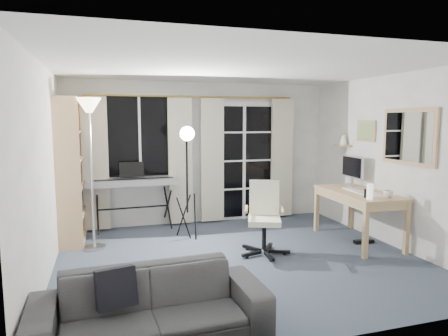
# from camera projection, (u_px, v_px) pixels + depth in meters

# --- Properties ---
(floor) EXTENTS (4.50, 4.00, 0.02)m
(floor) POSITION_uv_depth(u_px,v_px,m) (240.00, 260.00, 5.11)
(floor) COLOR #363E4F
(floor) RESTS_ON ground
(window) EXTENTS (1.20, 0.08, 1.40)m
(window) POSITION_uv_depth(u_px,v_px,m) (140.00, 136.00, 6.50)
(window) COLOR white
(window) RESTS_ON floor
(french_door) EXTENTS (1.32, 0.09, 2.11)m
(french_door) POSITION_uv_depth(u_px,v_px,m) (243.00, 162.00, 7.07)
(french_door) COLOR white
(french_door) RESTS_ON floor
(curtains) EXTENTS (3.60, 0.07, 2.13)m
(curtains) POSITION_uv_depth(u_px,v_px,m) (196.00, 160.00, 6.72)
(curtains) COLOR gold
(curtains) RESTS_ON floor
(bookshelf) EXTENTS (0.34, 0.97, 2.08)m
(bookshelf) POSITION_uv_depth(u_px,v_px,m) (68.00, 175.00, 5.72)
(bookshelf) COLOR tan
(bookshelf) RESTS_ON floor
(torchiere_lamp) EXTENTS (0.42, 0.42, 2.06)m
(torchiere_lamp) POSITION_uv_depth(u_px,v_px,m) (90.00, 128.00, 5.33)
(torchiere_lamp) COLOR #B2B2B7
(torchiere_lamp) RESTS_ON floor
(keyboard_piano) EXTENTS (1.43, 0.71, 1.03)m
(keyboard_piano) POSITION_uv_depth(u_px,v_px,m) (133.00, 183.00, 6.28)
(keyboard_piano) COLOR black
(keyboard_piano) RESTS_ON floor
(studio_light) EXTENTS (0.34, 0.34, 1.72)m
(studio_light) POSITION_uv_depth(u_px,v_px,m) (187.00, 147.00, 5.82)
(studio_light) COLOR black
(studio_light) RESTS_ON floor
(office_chair) EXTENTS (0.67, 0.68, 0.97)m
(office_chair) POSITION_uv_depth(u_px,v_px,m) (264.00, 210.00, 5.33)
(office_chair) COLOR black
(office_chair) RESTS_ON floor
(desk) EXTENTS (0.75, 1.42, 0.75)m
(desk) POSITION_uv_depth(u_px,v_px,m) (358.00, 198.00, 5.76)
(desk) COLOR tan
(desk) RESTS_ON floor
(monitor) EXTENTS (0.18, 0.54, 0.47)m
(monitor) POSITION_uv_depth(u_px,v_px,m) (352.00, 168.00, 6.20)
(monitor) COLOR silver
(monitor) RESTS_ON desk
(desk_clutter) EXTENTS (0.46, 0.84, 0.95)m
(desk_clutter) POSITION_uv_depth(u_px,v_px,m) (364.00, 206.00, 5.53)
(desk_clutter) COLOR white
(desk_clutter) RESTS_ON desk
(mug) EXTENTS (0.13, 0.10, 0.12)m
(mug) POSITION_uv_depth(u_px,v_px,m) (388.00, 193.00, 5.29)
(mug) COLOR silver
(mug) RESTS_ON desk
(wall_mirror) EXTENTS (0.04, 0.94, 0.74)m
(wall_mirror) POSITION_uv_depth(u_px,v_px,m) (409.00, 137.00, 5.23)
(wall_mirror) COLOR tan
(wall_mirror) RESTS_ON floor
(framed_print) EXTENTS (0.03, 0.42, 0.32)m
(framed_print) POSITION_uv_depth(u_px,v_px,m) (366.00, 131.00, 6.08)
(framed_print) COLOR tan
(framed_print) RESTS_ON floor
(wall_shelf) EXTENTS (0.16, 0.30, 0.18)m
(wall_shelf) POSITION_uv_depth(u_px,v_px,m) (343.00, 142.00, 6.56)
(wall_shelf) COLOR tan
(wall_shelf) RESTS_ON floor
(sofa) EXTENTS (1.90, 0.61, 0.73)m
(sofa) POSITION_uv_depth(u_px,v_px,m) (151.00, 295.00, 3.22)
(sofa) COLOR #2D2D2F
(sofa) RESTS_ON floor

